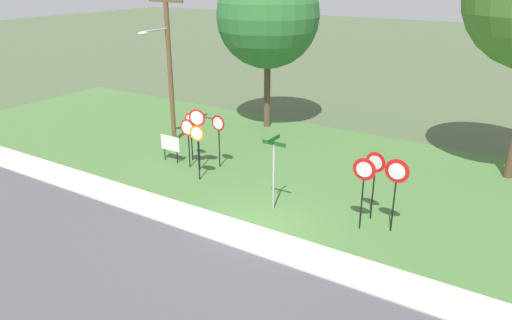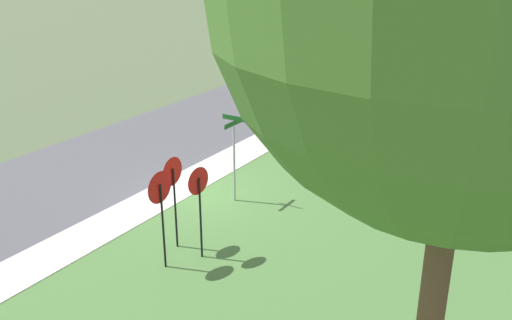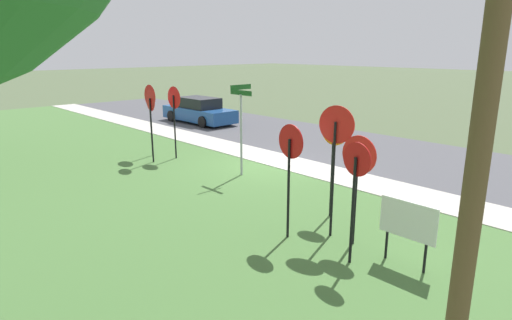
# 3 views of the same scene
# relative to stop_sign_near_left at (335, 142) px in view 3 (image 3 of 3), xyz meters

# --- Properties ---
(ground_plane) EXTENTS (160.00, 160.00, 0.00)m
(ground_plane) POSITION_rel_stop_sign_near_left_xyz_m (4.99, -3.01, -2.11)
(ground_plane) COLOR #4C5B3D
(road_asphalt) EXTENTS (44.00, 6.40, 0.01)m
(road_asphalt) POSITION_rel_stop_sign_near_left_xyz_m (4.99, -7.81, -2.10)
(road_asphalt) COLOR #4C4C51
(road_asphalt) RESTS_ON ground_plane
(sidewalk_strip) EXTENTS (44.00, 1.60, 0.06)m
(sidewalk_strip) POSITION_rel_stop_sign_near_left_xyz_m (4.99, -3.81, -2.08)
(sidewalk_strip) COLOR #BCB7AD
(sidewalk_strip) RESTS_ON ground_plane
(grass_median) EXTENTS (44.00, 12.00, 0.04)m
(grass_median) POSITION_rel_stop_sign_near_left_xyz_m (4.99, 2.99, -2.09)
(grass_median) COLOR #477038
(grass_median) RESTS_ON ground_plane
(stop_sign_near_left) EXTENTS (0.77, 0.18, 2.81)m
(stop_sign_near_left) POSITION_rel_stop_sign_near_left_xyz_m (0.00, 0.00, 0.00)
(stop_sign_near_left) COLOR black
(stop_sign_near_left) RESTS_ON grass_median
(stop_sign_near_right) EXTENTS (0.62, 0.11, 2.31)m
(stop_sign_near_right) POSITION_rel_stop_sign_near_left_xyz_m (-1.00, 0.71, -0.42)
(stop_sign_near_right) COLOR black
(stop_sign_near_right) RESTS_ON grass_median
(stop_sign_far_left) EXTENTS (0.68, 0.12, 2.42)m
(stop_sign_far_left) POSITION_rel_stop_sign_near_left_xyz_m (0.70, -0.90, -0.32)
(stop_sign_far_left) COLOR black
(stop_sign_far_left) RESTS_ON grass_median
(stop_sign_far_center) EXTENTS (0.78, 0.09, 2.28)m
(stop_sign_far_center) POSITION_rel_stop_sign_near_left_xyz_m (-0.57, -0.01, -0.41)
(stop_sign_far_center) COLOR black
(stop_sign_far_center) RESTS_ON grass_median
(stop_sign_far_right) EXTENTS (0.71, 0.11, 2.44)m
(stop_sign_far_right) POSITION_rel_stop_sign_near_left_xyz_m (0.57, 0.74, -0.29)
(stop_sign_far_right) COLOR black
(stop_sign_far_right) RESTS_ON grass_median
(yield_sign_near_left) EXTENTS (0.74, 0.12, 2.56)m
(yield_sign_near_left) POSITION_rel_stop_sign_near_left_xyz_m (8.15, -0.37, -0.15)
(yield_sign_near_left) COLOR black
(yield_sign_near_left) RESTS_ON grass_median
(yield_sign_near_right) EXTENTS (0.79, 0.10, 2.63)m
(yield_sign_near_right) POSITION_rel_stop_sign_near_left_xyz_m (8.09, -1.28, -0.09)
(yield_sign_near_right) COLOR black
(yield_sign_near_right) RESTS_ON grass_median
(yield_sign_far_left) EXTENTS (0.83, 0.10, 2.65)m
(yield_sign_far_left) POSITION_rel_stop_sign_near_left_xyz_m (9.06, -0.86, -0.07)
(yield_sign_far_left) COLOR black
(yield_sign_far_left) RESTS_ON grass_median
(street_name_post) EXTENTS (0.96, 0.82, 2.86)m
(street_name_post) POSITION_rel_stop_sign_near_left_xyz_m (4.80, -1.59, -0.36)
(street_name_post) COLOR #9EA0A8
(street_name_post) RESTS_ON grass_median
(utility_pole) EXTENTS (2.10, 2.04, 7.98)m
(utility_pole) POSITION_rel_stop_sign_near_left_xyz_m (-3.61, 2.28, 2.26)
(utility_pole) COLOR brown
(utility_pole) RESTS_ON grass_median
(notice_board) EXTENTS (1.10, 0.05, 1.25)m
(notice_board) POSITION_rel_stop_sign_near_left_xyz_m (-1.75, 0.09, -1.23)
(notice_board) COLOR black
(notice_board) RESTS_ON grass_median
(parked_sedan_distant) EXTENTS (4.71, 1.96, 1.39)m
(parked_sedan_distant) POSITION_rel_stop_sign_near_left_xyz_m (14.18, -6.64, -1.46)
(parked_sedan_distant) COLOR #1E4C8C
(parked_sedan_distant) RESTS_ON road_asphalt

